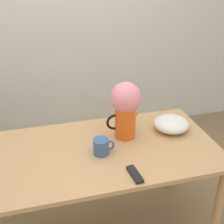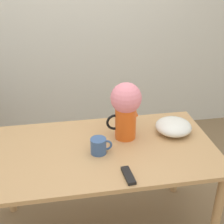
# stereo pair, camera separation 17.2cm
# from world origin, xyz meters

# --- Properties ---
(wall_back) EXTENTS (8.00, 0.05, 2.60)m
(wall_back) POSITION_xyz_m (0.00, 1.71, 1.30)
(wall_back) COLOR silver
(wall_back) RESTS_ON ground_plane
(table) EXTENTS (1.53, 0.83, 0.77)m
(table) POSITION_xyz_m (0.03, 0.10, 0.67)
(table) COLOR tan
(table) RESTS_ON ground_plane
(flower_vase) EXTENTS (0.24, 0.21, 0.41)m
(flower_vase) POSITION_xyz_m (0.22, 0.22, 1.01)
(flower_vase) COLOR #E05619
(flower_vase) RESTS_ON table
(coffee_mug) EXTENTS (0.14, 0.10, 0.11)m
(coffee_mug) POSITION_xyz_m (0.01, 0.06, 0.82)
(coffee_mug) COLOR #385689
(coffee_mug) RESTS_ON table
(white_bowl) EXTENTS (0.26, 0.26, 0.10)m
(white_bowl) POSITION_xyz_m (0.57, 0.22, 0.82)
(white_bowl) COLOR silver
(white_bowl) RESTS_ON table
(remote_control) EXTENTS (0.06, 0.16, 0.02)m
(remote_control) POSITION_xyz_m (0.14, -0.21, 0.78)
(remote_control) COLOR black
(remote_control) RESTS_ON table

